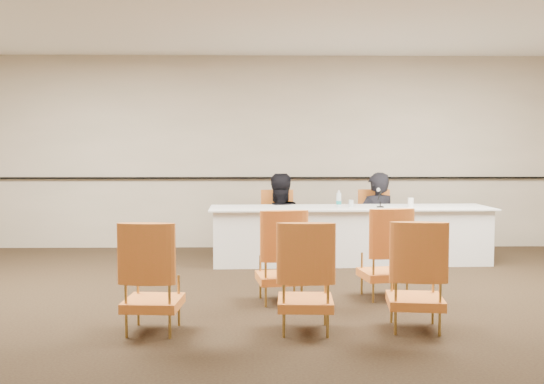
{
  "coord_description": "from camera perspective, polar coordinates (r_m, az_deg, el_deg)",
  "views": [
    {
      "loc": [
        -0.1,
        -5.5,
        1.54
      ],
      "look_at": [
        0.06,
        2.6,
        0.97
      ],
      "focal_mm": 40.0,
      "sensor_mm": 36.0,
      "label": 1
    }
  ],
  "objects": [
    {
      "name": "water_bottle",
      "position": [
        8.21,
        6.31,
        -0.65
      ],
      "size": [
        0.09,
        0.09,
        0.23
      ],
      "primitive_type": null,
      "rotation": [
        0.0,
        0.0,
        0.39
      ],
      "color": "teal",
      "rests_on": "panel_table"
    },
    {
      "name": "panelist_main_chair",
      "position": [
        8.97,
        9.82,
        -2.87
      ],
      "size": [
        0.52,
        0.52,
        0.95
      ],
      "primitive_type": null,
      "rotation": [
        0.0,
        0.0,
        0.03
      ],
      "color": "orange",
      "rests_on": "ground"
    },
    {
      "name": "papers",
      "position": [
        8.33,
        10.46,
        -1.4
      ],
      "size": [
        0.35,
        0.29,
        0.0
      ],
      "primitive_type": "cube",
      "rotation": [
        0.0,
        0.0,
        0.28
      ],
      "color": "white",
      "rests_on": "panel_table"
    },
    {
      "name": "panelist_main",
      "position": [
        8.99,
        9.81,
        -3.46
      ],
      "size": [
        0.7,
        0.58,
        1.66
      ],
      "primitive_type": "imported",
      "rotation": [
        0.0,
        0.0,
        3.48
      ],
      "color": "black",
      "rests_on": "ground"
    },
    {
      "name": "panelist_second_chair",
      "position": [
        8.77,
        0.56,
        -2.98
      ],
      "size": [
        0.52,
        0.52,
        0.95
      ],
      "primitive_type": null,
      "rotation": [
        0.0,
        0.0,
        0.03
      ],
      "color": "orange",
      "rests_on": "ground"
    },
    {
      "name": "panel_table",
      "position": [
        8.34,
        7.37,
        -4.02
      ],
      "size": [
        3.84,
        1.0,
        0.76
      ],
      "primitive_type": null,
      "rotation": [
        0.0,
        0.0,
        0.03
      ],
      "color": "white",
      "rests_on": "ground"
    },
    {
      "name": "aud_chair_back_right",
      "position": [
        5.36,
        13.34,
        -7.57
      ],
      "size": [
        0.56,
        0.56,
        0.95
      ],
      "primitive_type": null,
      "rotation": [
        0.0,
        0.0,
        -0.12
      ],
      "color": "orange",
      "rests_on": "ground"
    },
    {
      "name": "drinking_glass",
      "position": [
        8.26,
        7.45,
        -1.08
      ],
      "size": [
        0.08,
        0.08,
        0.1
      ],
      "primitive_type": "cylinder",
      "rotation": [
        0.0,
        0.0,
        -0.32
      ],
      "color": "silver",
      "rests_on": "panel_table"
    },
    {
      "name": "aud_chair_back_left",
      "position": [
        5.25,
        -11.15,
        -7.79
      ],
      "size": [
        0.54,
        0.54,
        0.95
      ],
      "primitive_type": null,
      "rotation": [
        0.0,
        0.0,
        -0.07
      ],
      "color": "orange",
      "rests_on": "ground"
    },
    {
      "name": "floor",
      "position": [
        5.71,
        -0.1,
        -11.63
      ],
      "size": [
        10.0,
        10.0,
        0.0
      ],
      "primitive_type": "plane",
      "color": "black",
      "rests_on": "ground"
    },
    {
      "name": "microphone",
      "position": [
        8.24,
        10.16,
        -0.56
      ],
      "size": [
        0.1,
        0.19,
        0.26
      ],
      "primitive_type": null,
      "rotation": [
        0.0,
        0.0,
        0.01
      ],
      "color": "black",
      "rests_on": "panel_table"
    },
    {
      "name": "aud_chair_front_right",
      "position": [
        6.41,
        10.52,
        -5.63
      ],
      "size": [
        0.57,
        0.57,
        0.95
      ],
      "primitive_type": null,
      "rotation": [
        0.0,
        0.0,
        0.16
      ],
      "color": "orange",
      "rests_on": "ground"
    },
    {
      "name": "coffee_cup",
      "position": [
        8.4,
        12.92,
        -0.98
      ],
      "size": [
        0.1,
        0.1,
        0.12
      ],
      "primitive_type": "cylinder",
      "rotation": [
        0.0,
        0.0,
        -0.3
      ],
      "color": "white",
      "rests_on": "panel_table"
    },
    {
      "name": "aud_chair_front_mid",
      "position": [
        6.14,
        0.81,
        -5.99
      ],
      "size": [
        0.57,
        0.57,
        0.95
      ],
      "primitive_type": null,
      "rotation": [
        0.0,
        0.0,
        0.15
      ],
      "color": "orange",
      "rests_on": "ground"
    },
    {
      "name": "wall_rail",
      "position": [
        9.47,
        -0.52,
        1.34
      ],
      "size": [
        9.8,
        0.04,
        0.03
      ],
      "primitive_type": "cube",
      "color": "black",
      "rests_on": "wall_back"
    },
    {
      "name": "aud_chair_back_mid",
      "position": [
        5.17,
        3.16,
        -7.9
      ],
      "size": [
        0.52,
        0.52,
        0.95
      ],
      "primitive_type": null,
      "rotation": [
        0.0,
        0.0,
        -0.05
      ],
      "color": "orange",
      "rests_on": "ground"
    },
    {
      "name": "panelist_second",
      "position": [
        8.78,
        0.56,
        -3.54
      ],
      "size": [
        0.96,
        0.85,
        1.62
      ],
      "primitive_type": "imported",
      "rotation": [
        0.0,
        0.0,
        3.5
      ],
      "color": "black",
      "rests_on": "ground"
    },
    {
      "name": "wall_back",
      "position": [
        9.5,
        -0.53,
        3.76
      ],
      "size": [
        10.0,
        0.04,
        3.0
      ],
      "primitive_type": "cube",
      "color": "#B0A28A",
      "rests_on": "ground"
    }
  ]
}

